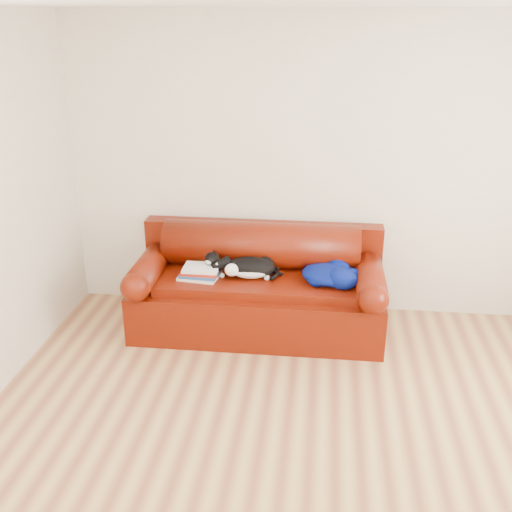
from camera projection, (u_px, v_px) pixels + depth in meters
The scene contains 7 objects.
ground at pixel (310, 445), 3.80m from camera, with size 4.50×4.50×0.00m, color brown.
room_shell at pixel (344, 192), 3.18m from camera, with size 4.52×4.02×2.61m.
sofa_base at pixel (258, 303), 5.15m from camera, with size 2.10×0.90×0.50m.
sofa_back at pixel (261, 260), 5.26m from camera, with size 2.10×1.01×0.88m.
book_stack at pixel (200, 272), 5.00m from camera, with size 0.35×0.29×0.10m.
cat at pixel (250, 268), 4.99m from camera, with size 0.60×0.36×0.22m.
blanket at pixel (329, 274), 4.91m from camera, with size 0.54×0.54×0.16m.
Camera 1 is at (0.02, -3.10, 2.53)m, focal length 42.00 mm.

